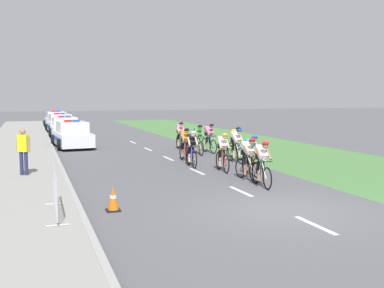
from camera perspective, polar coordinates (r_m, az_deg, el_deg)
ground_plane at (r=12.37m, az=11.16°, el=-8.06°), size 160.00×160.00×0.00m
sidewalk_slab at (r=24.50m, az=-20.74°, el=-1.22°), size 3.72×60.00×0.12m
kerb_edge at (r=24.52m, az=-16.59°, el=-1.06°), size 0.16×60.00×0.13m
grass_verge at (r=27.55m, az=8.01°, el=-0.23°), size 7.00×60.00×0.01m
lane_markings_centre at (r=20.07m, az=-1.32°, el=-2.52°), size 0.14×21.60×0.01m
cyclist_lead at (r=15.24m, az=8.61°, el=-2.33°), size 0.45×1.72×1.56m
cyclist_second at (r=16.33m, az=6.91°, el=-1.75°), size 0.44×1.72×1.56m
cyclist_third at (r=17.31m, az=7.32°, el=-1.32°), size 0.43×1.72×1.56m
cyclist_fourth at (r=18.20m, az=3.79°, el=-0.92°), size 0.45×1.72×1.56m
cyclist_fifth at (r=19.30m, az=-0.04°, el=-0.51°), size 0.45×1.72×1.56m
cyclist_sixth at (r=20.60m, az=5.45°, el=-0.12°), size 0.44×1.72×1.56m
cyclist_seventh at (r=20.95m, az=-0.88°, el=0.01°), size 0.43×1.72×1.56m
cyclist_eighth at (r=21.80m, az=5.41°, el=0.22°), size 0.42×1.72×1.56m
cyclist_ninth at (r=24.04m, az=2.13°, el=0.78°), size 0.45×1.72×1.56m
cyclist_tenth at (r=23.24m, az=0.77°, el=0.60°), size 0.42×1.72×1.56m
cyclist_eleventh at (r=25.55m, az=-1.47°, el=1.10°), size 0.44×1.72×1.56m
police_car_nearest at (r=27.38m, az=-14.56°, el=1.01°), size 2.24×4.52×1.59m
police_car_second at (r=33.06m, az=-15.40°, el=1.82°), size 2.04×4.42×1.59m
police_car_third at (r=38.55m, az=-15.97°, el=2.38°), size 2.22×4.51×1.59m
police_car_furthest at (r=44.14m, az=-16.41°, el=2.80°), size 2.14×4.47×1.59m
crowd_barrier_front at (r=11.64m, az=-16.50°, el=-5.83°), size 0.54×2.32×1.07m
traffic_cone_near at (r=12.20m, az=-9.71°, el=-6.73°), size 0.36×0.36×0.64m
spectator_closest at (r=17.65m, az=-20.09°, el=-0.52°), size 0.49×0.37×1.68m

